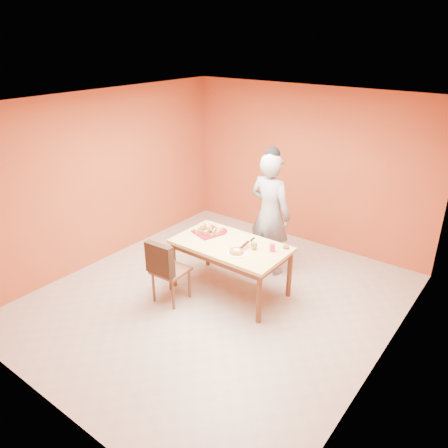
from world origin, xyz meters
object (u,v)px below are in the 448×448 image
Objects in this scene: dining_chair at (170,269)px; sponge_cake at (237,251)px; red_dinner_plate at (219,231)px; magenta_glass at (272,247)px; pastry_platter at (208,232)px; checker_tin at (286,247)px; dining_table at (231,250)px; person at (270,214)px; egg_ornament at (254,245)px.

sponge_cake is (0.76, 0.51, 0.30)m from dining_chair.
dining_chair is 4.00× the size of red_dinner_plate.
magenta_glass is at bearing -3.95° from red_dinner_plate.
pastry_platter is 1.18m from checker_tin.
sponge_cake is 2.14× the size of checker_tin.
magenta_glass reaches higher than dining_table.
sponge_cake is (0.14, -1.05, -0.16)m from person.
dining_chair reaches higher than magenta_glass.
dining_table is at bearing 49.82° from dining_chair.
dining_chair reaches higher than red_dinner_plate.
magenta_glass is 0.22m from checker_tin.
red_dinner_plate is 2.65× the size of checker_tin.
person is 1.07m from sponge_cake.
dining_table is 0.91m from person.
red_dinner_plate is at bearing 57.12° from person.
person is at bearing 138.71° from checker_tin.
egg_ornament is at bearing -138.84° from checker_tin.
sponge_cake is at bearing 101.41° from person.
red_dinner_plate is at bearing 143.81° from egg_ornament.
dining_chair reaches higher than pastry_platter.
egg_ornament reaches higher than pastry_platter.
person is 15.49× the size of egg_ornament.
checker_tin is (0.11, 0.19, -0.04)m from magenta_glass.
person is 7.98× the size of red_dinner_plate.
checker_tin is at bearing 37.62° from dining_chair.
magenta_glass reaches higher than checker_tin.
dining_chair is 1.62m from checker_tin.
dining_table is at bearing 87.33° from person.
pastry_platter is at bearing -176.00° from magenta_glass.
red_dinner_plate is 2.21× the size of magenta_glass.
sponge_cake is 0.49m from magenta_glass.
red_dinner_plate is at bearing 55.01° from pastry_platter.
red_dinner_plate is 0.95m from magenta_glass.
dining_chair is 0.96m from sponge_cake.
checker_tin is at bearing 60.83° from magenta_glass.
magenta_glass is at bearing 4.00° from pastry_platter.
pastry_platter is at bearing 169.35° from dining_table.
red_dinner_plate is 1.94× the size of egg_ornament.
egg_ornament is at bearing -1.95° from pastry_platter.
person is 17.63× the size of magenta_glass.
egg_ornament reaches higher than magenta_glass.
person is at bearing 53.10° from red_dinner_plate.
egg_ornament is (0.72, -0.17, 0.05)m from red_dinner_plate.
dining_chair is 10.59× the size of checker_tin.
person is at bearing 64.72° from dining_chair.
red_dinner_plate is at bearing 148.68° from dining_table.
dining_table is 17.80× the size of checker_tin.
magenta_glass is 1.20× the size of checker_tin.
sponge_cake is at bearing -134.21° from magenta_glass.
egg_ornament reaches higher than sponge_cake.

